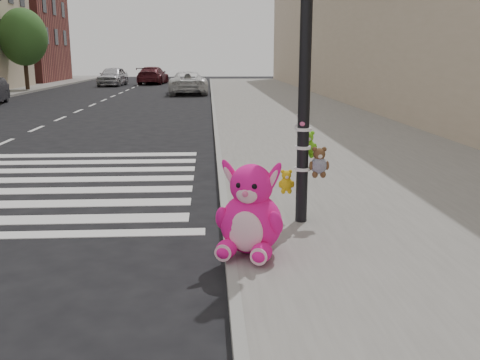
{
  "coord_description": "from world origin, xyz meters",
  "views": [
    {
      "loc": [
        1.32,
        -5.34,
        2.41
      ],
      "look_at": [
        1.74,
        1.77,
        0.75
      ],
      "focal_mm": 40.0,
      "sensor_mm": 36.0,
      "label": 1
    }
  ],
  "objects_px": {
    "red_teddy": "(251,244)",
    "car_white_near": "(188,83)",
    "signal_pole": "(306,102)",
    "pink_bunny": "(250,216)"
  },
  "relations": [
    {
      "from": "signal_pole",
      "to": "red_teddy",
      "type": "distance_m",
      "value": 2.12
    },
    {
      "from": "signal_pole",
      "to": "pink_bunny",
      "type": "distance_m",
      "value": 1.92
    },
    {
      "from": "car_white_near",
      "to": "pink_bunny",
      "type": "bearing_deg",
      "value": 90.43
    },
    {
      "from": "signal_pole",
      "to": "red_teddy",
      "type": "relative_size",
      "value": 20.84
    },
    {
      "from": "pink_bunny",
      "to": "red_teddy",
      "type": "xyz_separation_m",
      "value": [
        0.01,
        0.07,
        -0.37
      ]
    },
    {
      "from": "signal_pole",
      "to": "red_teddy",
      "type": "xyz_separation_m",
      "value": [
        -0.82,
        -1.17,
        -1.57
      ]
    },
    {
      "from": "car_white_near",
      "to": "red_teddy",
      "type": "bearing_deg",
      "value": 90.46
    },
    {
      "from": "red_teddy",
      "to": "car_white_near",
      "type": "xyz_separation_m",
      "value": [
        -1.8,
        29.08,
        0.48
      ]
    },
    {
      "from": "signal_pole",
      "to": "car_white_near",
      "type": "height_order",
      "value": "signal_pole"
    },
    {
      "from": "red_teddy",
      "to": "pink_bunny",
      "type": "bearing_deg",
      "value": -104.36
    }
  ]
}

